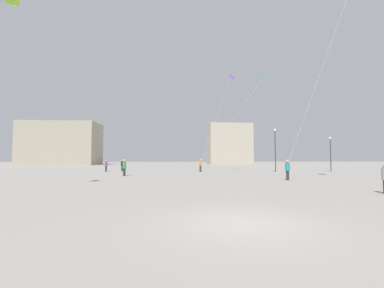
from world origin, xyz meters
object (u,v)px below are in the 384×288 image
Objects in this scene: person_in_orange at (200,165)px; building_centre_hall at (229,144)px; person_in_black at (122,165)px; person_in_purple at (106,165)px; kite_emerald_diamond at (264,78)px; lamppost_east at (275,144)px; lamppost_west at (330,148)px; person_in_teal at (287,169)px; kite_lime_delta at (21,11)px; person_in_green at (124,167)px; building_left_hall at (61,144)px; kite_violet_delta at (231,80)px.

person_in_orange is 0.12× the size of building_centre_hall.
person_in_orange reaches higher than person_in_black.
person_in_purple is 0.92× the size of person_in_orange.
kite_emerald_diamond is 9.85m from lamppost_east.
kite_emerald_diamond is at bearing -178.27° from lamppost_west.
person_in_orange reaches higher than person_in_teal.
lamppost_east is (23.34, 20.35, -6.59)m from kite_lime_delta.
person_in_green is 61.19m from building_left_hall.
kite_lime_delta is at bearing -146.36° from lamppost_west.
building_left_hall is 67.52m from lamppost_east.
person_in_purple is 0.33× the size of lamppost_west.
kite_emerald_diamond is at bearing -96.48° from building_centre_hall.
person_in_teal is at bearing -53.08° from building_left_hall.
lamppost_east is (24.18, -2.53, 3.08)m from person_in_purple.
lamppost_east is at bearing -30.58° from kite_emerald_diamond.
person_in_teal is 16.08m from person_in_orange.
person_in_black is 0.14× the size of kite_violet_delta.
person_in_black is at bearing 175.77° from lamppost_west.
kite_lime_delta is (-22.11, -21.08, -3.15)m from kite_emerald_diamond.
lamppost_east is (-4.76, -53.48, -3.01)m from building_centre_hall.
person_in_orange is at bearing -49.27° from building_left_hall.
building_centre_hall reaches higher than person_in_green.
kite_violet_delta is 18.02m from lamppost_west.
lamppost_west is at bearing 6.67° from lamppost_east.
person_in_black is 0.12× the size of kite_lime_delta.
kite_violet_delta reaches higher than lamppost_west.
lamppost_east is at bearing 6.38° from kite_violet_delta.
person_in_green is at bearing 83.20° from person_in_black.
kite_lime_delta is at bearing -138.91° from lamppost_east.
building_centre_hall is (54.00, 7.34, 0.53)m from building_left_hall.
kite_violet_delta is (4.11, -1.94, 11.87)m from person_in_orange.
kite_lime_delta reaches higher than lamppost_west.
kite_lime_delta is (0.84, -22.88, 9.67)m from person_in_purple.
person_in_purple is at bearing 175.50° from kite_emerald_diamond.
lamppost_west is at bearing -14.54° from person_in_purple.
kite_lime_delta is 71.48m from building_left_hall.
person_in_green is 65.66m from building_centre_hall.
building_centre_hall reaches higher than person_in_teal.
kite_violet_delta is at bearing -101.31° from person_in_orange.
person_in_black is (-11.48, 2.08, -0.05)m from person_in_orange.
person_in_black is at bearing -118.11° from building_centre_hall.
person_in_green is 0.35× the size of lamppost_west.
person_in_purple is at bearing 98.54° from person_in_orange.
person_in_green is at bearing 74.57° from kite_lime_delta.
lamppost_west is (58.02, -45.11, -3.06)m from building_left_hall.
person_in_green is 1.04× the size of person_in_black.
kite_violet_delta is 2.01× the size of lamppost_east.
lamppost_west is (15.24, 1.75, -9.45)m from kite_violet_delta.
building_left_hall is (-44.90, 59.75, 5.50)m from person_in_teal.
kite_lime_delta reaches higher than person_in_green.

